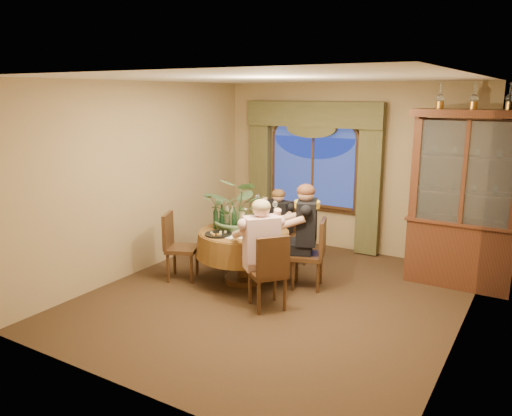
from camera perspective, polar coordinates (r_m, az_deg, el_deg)
The scene contains 37 objects.
floor at distance 6.68m, azimuth 2.13°, elevation -10.19°, with size 5.00×5.00×0.00m, color black.
wall_back at distance 8.50m, azimuth 10.42°, elevation 4.49°, with size 4.50×4.50×0.00m, color #917951.
wall_right at distance 5.56m, azimuth 22.98°, elevation -0.82°, with size 5.00×5.00×0.00m, color #917951.
ceiling at distance 6.14m, azimuth 2.36°, elevation 14.59°, with size 5.00×5.00×0.00m, color white.
window at distance 8.68m, azimuth 6.52°, elevation 4.13°, with size 1.62×0.10×1.32m, color navy, non-canonical shape.
arched_transom at distance 8.60m, azimuth 6.66°, elevation 9.27°, with size 1.60×0.06×0.44m, color navy, non-canonical shape.
drapery_left at distance 9.13m, azimuth 0.48°, elevation 3.88°, with size 0.38×0.14×2.32m, color #424022.
drapery_right at distance 8.29m, azimuth 12.84°, elevation 2.62°, with size 0.38×0.14×2.32m, color #424022.
swag_valance at distance 8.51m, azimuth 6.47°, elevation 10.58°, with size 2.45×0.16×0.42m, color #424022, non-canonical shape.
dining_table at distance 7.09m, azimuth -1.39°, elevation -5.53°, with size 1.35×1.35×0.75m, color maroon.
china_cabinet at distance 7.34m, azimuth 22.71°, elevation 0.84°, with size 1.49×0.59×2.42m, color #3E1C10.
oil_lamp_left at distance 7.27m, azimuth 20.33°, elevation 11.93°, with size 0.11×0.11×0.34m, color #A5722D, non-canonical shape.
oil_lamp_center at distance 7.20m, azimuth 23.69°, elevation 11.65°, with size 0.11×0.11×0.34m, color #A5722D, non-canonical shape.
oil_lamp_right at distance 7.15m, azimuth 27.09°, elevation 11.32°, with size 0.11×0.11×0.34m, color #A5722D, non-canonical shape.
chair_right at distance 6.22m, azimuth 1.28°, elevation -7.20°, with size 0.42×0.42×0.96m, color black.
chair_back_right at distance 6.89m, azimuth 5.91°, elevation -5.25°, with size 0.42×0.42×0.96m, color black.
chair_back at distance 7.73m, azimuth 3.82°, elevation -3.17°, with size 0.42×0.42×0.96m, color black.
chair_front_left at distance 7.23m, azimuth -8.44°, elevation -4.42°, with size 0.42×0.42×0.96m, color black.
person_pink at distance 6.24m, azimuth 0.64°, elevation -5.16°, with size 0.49×0.45×1.37m, color #CCA6A9, non-canonical shape.
person_back at distance 7.73m, azimuth 2.61°, elevation -2.19°, with size 0.43×0.40×1.21m, color black, non-canonical shape.
person_scarf at distance 6.88m, azimuth 5.79°, elevation -3.15°, with size 0.52×0.47×1.44m, color black, non-canonical shape.
stoneware_vase at distance 7.09m, azimuth -1.48°, elevation -1.20°, with size 0.15×0.15×0.28m, color tan, non-canonical shape.
centerpiece_plant at distance 6.97m, azimuth -1.79°, elevation 2.69°, with size 0.99×1.11×0.86m, color #435F3A.
olive_bowl at distance 6.92m, azimuth -1.03°, elevation -2.56°, with size 0.15×0.15×0.05m, color #4A5429.
cheese_platter at distance 6.78m, azimuth -4.32°, elevation -3.01°, with size 0.37×0.37×0.02m, color black.
wine_bottle_0 at distance 7.14m, azimuth -3.92°, elevation -0.91°, with size 0.07×0.07×0.33m, color black.
wine_bottle_1 at distance 6.96m, azimuth -2.50°, elevation -1.25°, with size 0.07×0.07×0.33m, color black.
wine_bottle_2 at distance 7.27m, azimuth -2.71°, elevation -0.65°, with size 0.07×0.07×0.33m, color black.
wine_bottle_3 at distance 7.08m, azimuth -2.72°, elevation -1.02°, with size 0.07×0.07×0.33m, color tan.
wine_bottle_4 at distance 7.07m, azimuth -4.63°, elevation -1.06°, with size 0.07×0.07×0.33m, color black.
wine_bottle_5 at distance 7.23m, azimuth -3.35°, elevation -0.72°, with size 0.07×0.07×0.33m, color tan.
tasting_paper_0 at distance 6.73m, azimuth -0.93°, elevation -3.18°, with size 0.21×0.30×0.00m, color white.
tasting_paper_1 at distance 7.02m, azimuth 1.61°, elevation -2.48°, with size 0.21×0.30×0.00m, color white.
tasting_paper_2 at distance 6.75m, azimuth -2.87°, elevation -3.13°, with size 0.21×0.30×0.00m, color white.
wine_glass_person_pink at distance 6.54m, azimuth -0.37°, elevation -2.86°, with size 0.07×0.07×0.18m, color silver, non-canonical shape.
wine_glass_person_back at distance 7.31m, azimuth 0.70°, elevation -1.16°, with size 0.07×0.07×0.18m, color silver, non-canonical shape.
wine_glass_person_scarf at distance 6.89m, azimuth 2.24°, elevation -2.06°, with size 0.07×0.07×0.18m, color silver, non-canonical shape.
Camera 1 is at (2.95, -5.38, 2.63)m, focal length 35.00 mm.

